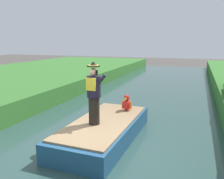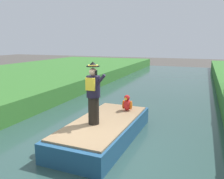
% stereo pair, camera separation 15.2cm
% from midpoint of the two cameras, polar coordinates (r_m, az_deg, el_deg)
% --- Properties ---
extents(ground_plane, '(80.00, 80.00, 0.00)m').
position_cam_midpoint_polar(ground_plane, '(6.85, -5.48, -15.46)').
color(ground_plane, '#4C4742').
extents(canal_water, '(7.20, 48.00, 0.10)m').
position_cam_midpoint_polar(canal_water, '(6.83, -5.49, -15.09)').
color(canal_water, '#2D4C47').
rests_on(canal_water, ground).
extents(boat, '(1.89, 4.24, 0.61)m').
position_cam_midpoint_polar(boat, '(7.42, -2.56, -9.82)').
color(boat, '#23517A').
rests_on(boat, canal_water).
extents(person_pirate, '(0.61, 0.42, 1.85)m').
position_cam_midpoint_polar(person_pirate, '(6.78, -5.08, -1.00)').
color(person_pirate, black).
rests_on(person_pirate, boat).
extents(parrot_plush, '(0.36, 0.35, 0.57)m').
position_cam_midpoint_polar(parrot_plush, '(8.29, 3.10, -3.47)').
color(parrot_plush, red).
rests_on(parrot_plush, boat).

